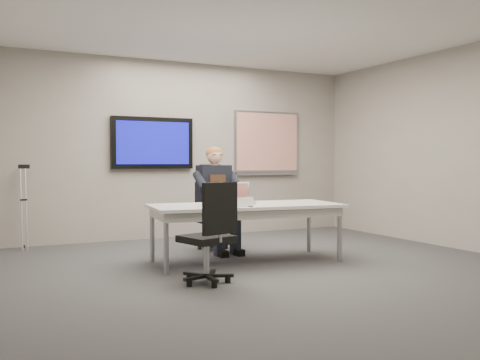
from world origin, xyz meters
name	(u,v)px	position (x,y,z in m)	size (l,w,h in m)	color
floor	(276,270)	(0.00, 0.00, 0.00)	(6.00, 6.00, 0.02)	#363638
ceiling	(277,16)	(0.00, 0.00, 2.80)	(6.00, 6.00, 0.02)	silver
wall_back	(182,150)	(0.00, 3.00, 1.40)	(6.00, 0.02, 2.80)	gray
wall_right	(468,148)	(3.00, 0.00, 1.40)	(0.02, 6.00, 2.80)	gray
conference_table	(246,211)	(-0.07, 0.60, 0.62)	(2.36, 1.19, 0.70)	white
tv_display	(153,143)	(-0.50, 2.95, 1.50)	(1.30, 0.09, 0.80)	black
whiteboard	(267,143)	(1.55, 2.97, 1.53)	(1.25, 0.08, 1.10)	#919399
office_chair_far	(212,228)	(-0.07, 1.63, 0.29)	(0.44, 0.44, 0.93)	black
office_chair_near	(209,252)	(-0.92, -0.27, 0.32)	(0.59, 0.59, 1.01)	black
seated_person	(219,210)	(-0.07, 1.38, 0.57)	(0.44, 0.75, 1.41)	#1F2534
crutch	(24,206)	(-2.39, 2.79, 0.60)	(0.16, 0.32, 1.20)	#B5B7BE
laptop	(238,198)	(-0.07, 0.81, 0.76)	(0.43, 0.46, 0.26)	#A5A5A8
name_tent	(243,202)	(-0.25, 0.31, 0.75)	(0.26, 0.07, 0.11)	silver
pen	(248,206)	(-0.21, 0.27, 0.71)	(0.01, 0.01, 0.15)	black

